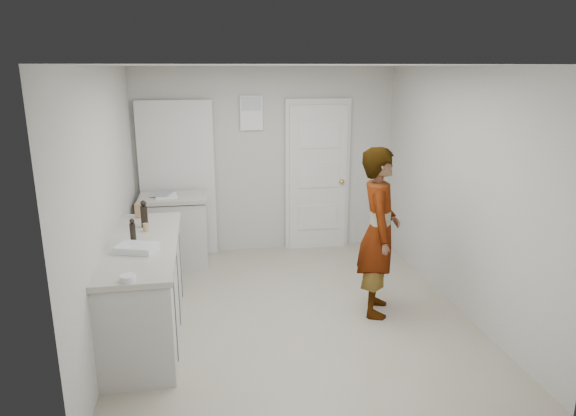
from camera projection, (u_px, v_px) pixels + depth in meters
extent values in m
plane|color=#A29D88|center=(292.00, 311.00, 5.40)|extent=(4.00, 4.00, 0.00)
plane|color=#B5B3AB|center=(267.00, 161.00, 6.97)|extent=(3.50, 0.00, 3.50)
plane|color=#B5B3AB|center=(350.00, 274.00, 3.17)|extent=(3.50, 0.00, 3.50)
plane|color=#B5B3AB|center=(108.00, 204.00, 4.78)|extent=(0.00, 4.00, 4.00)
plane|color=#B5B3AB|center=(458.00, 190.00, 5.35)|extent=(0.00, 4.00, 4.00)
plane|color=silver|center=(293.00, 65.00, 4.74)|extent=(4.00, 4.00, 0.00)
cube|color=silver|center=(318.00, 178.00, 7.08)|extent=(0.80, 0.05, 2.00)
cube|color=silver|center=(317.00, 176.00, 7.10)|extent=(0.90, 0.04, 2.10)
sphere|color=tan|center=(342.00, 182.00, 7.10)|extent=(0.07, 0.07, 0.07)
cube|color=white|center=(251.00, 113.00, 6.74)|extent=(0.30, 0.02, 0.45)
cube|color=black|center=(178.00, 181.00, 6.81)|extent=(0.90, 0.05, 2.04)
cube|color=silver|center=(178.00, 181.00, 6.78)|extent=(0.98, 0.02, 2.10)
cube|color=#BCBCB7|center=(146.00, 291.00, 4.86)|extent=(0.60, 1.90, 0.86)
cube|color=black|center=(149.00, 328.00, 4.96)|extent=(0.56, 1.86, 0.08)
cube|color=beige|center=(142.00, 245.00, 4.74)|extent=(0.64, 1.96, 0.05)
cube|color=#BCBCB7|center=(175.00, 233.00, 6.56)|extent=(0.80, 0.55, 0.86)
cube|color=black|center=(177.00, 262.00, 6.66)|extent=(0.75, 0.54, 0.08)
cube|color=beige|center=(173.00, 198.00, 6.43)|extent=(0.84, 0.61, 0.05)
imported|color=silver|center=(379.00, 232.00, 5.19)|extent=(0.58, 0.73, 1.74)
cube|color=#926A49|center=(140.00, 211.00, 5.47)|extent=(0.10, 0.06, 0.16)
cylinder|color=tan|center=(146.00, 227.00, 5.03)|extent=(0.05, 0.05, 0.08)
cylinder|color=black|center=(144.00, 217.00, 5.15)|extent=(0.07, 0.07, 0.22)
sphere|color=black|center=(143.00, 203.00, 5.11)|extent=(0.06, 0.06, 0.06)
cylinder|color=black|center=(133.00, 234.00, 4.65)|extent=(0.05, 0.05, 0.20)
sphere|color=black|center=(132.00, 221.00, 4.62)|extent=(0.05, 0.05, 0.05)
cube|color=silver|center=(137.00, 248.00, 4.49)|extent=(0.40, 0.34, 0.06)
cube|color=white|center=(137.00, 249.00, 4.49)|extent=(0.34, 0.28, 0.04)
cylinder|color=silver|center=(128.00, 278.00, 3.87)|extent=(0.12, 0.12, 0.05)
sphere|color=white|center=(125.00, 279.00, 3.85)|extent=(0.04, 0.04, 0.04)
sphere|color=white|center=(131.00, 277.00, 3.88)|extent=(0.04, 0.04, 0.04)
cube|color=white|center=(166.00, 196.00, 6.41)|extent=(0.30, 0.36, 0.01)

